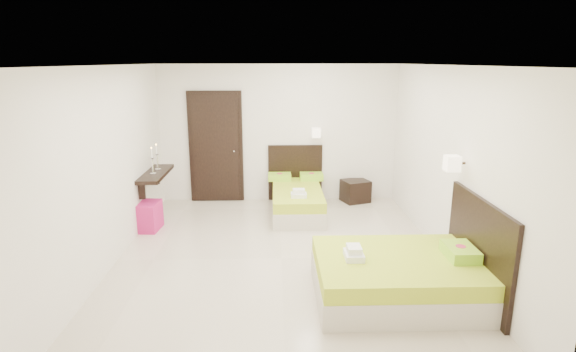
{
  "coord_description": "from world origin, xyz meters",
  "views": [
    {
      "loc": [
        -0.08,
        -5.74,
        2.66
      ],
      "look_at": [
        0.1,
        0.3,
        1.1
      ],
      "focal_mm": 28.0,
      "sensor_mm": 36.0,
      "label": 1
    }
  ],
  "objects_px": {
    "bed_double": "(404,275)",
    "nightstand": "(355,191)",
    "bed_single": "(297,198)",
    "ottoman": "(145,216)"
  },
  "relations": [
    {
      "from": "bed_double",
      "to": "nightstand",
      "type": "distance_m",
      "value": 3.63
    },
    {
      "from": "bed_single",
      "to": "bed_double",
      "type": "height_order",
      "value": "bed_double"
    },
    {
      "from": "bed_single",
      "to": "nightstand",
      "type": "distance_m",
      "value": 1.3
    },
    {
      "from": "bed_single",
      "to": "nightstand",
      "type": "xyz_separation_m",
      "value": [
        1.16,
        0.58,
        -0.06
      ]
    },
    {
      "from": "nightstand",
      "to": "bed_double",
      "type": "bearing_deg",
      "value": -111.07
    },
    {
      "from": "nightstand",
      "to": "bed_single",
      "type": "bearing_deg",
      "value": -172.96
    },
    {
      "from": "bed_double",
      "to": "nightstand",
      "type": "xyz_separation_m",
      "value": [
        0.09,
        3.63,
        -0.06
      ]
    },
    {
      "from": "nightstand",
      "to": "ottoman",
      "type": "height_order",
      "value": "ottoman"
    },
    {
      "from": "nightstand",
      "to": "ottoman",
      "type": "bearing_deg",
      "value": -178.91
    },
    {
      "from": "bed_single",
      "to": "ottoman",
      "type": "bearing_deg",
      "value": -162.15
    }
  ]
}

